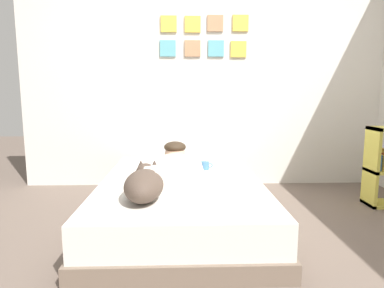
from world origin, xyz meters
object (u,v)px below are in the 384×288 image
object	(u,v)px
person_lying	(174,168)
coffee_cup	(204,165)
pillow	(182,159)
dog	(144,184)
bed	(181,200)
cell_phone	(152,179)

from	to	relation	value
person_lying	coffee_cup	world-z (taller)	person_lying
pillow	person_lying	size ratio (longest dim) A/B	0.57
coffee_cup	dog	bearing A→B (deg)	-118.73
bed	dog	xyz separation A→B (m)	(-0.25, -0.49, 0.28)
bed	cell_phone	distance (m)	0.31
bed	pillow	bearing A→B (deg)	88.74
dog	person_lying	bearing A→B (deg)	66.90
dog	coffee_cup	size ratio (longest dim) A/B	4.60
person_lying	coffee_cup	size ratio (longest dim) A/B	7.36
bed	coffee_cup	xyz separation A→B (m)	(0.22, 0.36, 0.22)
dog	coffee_cup	xyz separation A→B (m)	(0.47, 0.85, -0.07)
cell_phone	dog	bearing A→B (deg)	-90.55
cell_phone	bed	bearing A→B (deg)	-5.17
pillow	cell_phone	world-z (taller)	pillow
coffee_cup	cell_phone	size ratio (longest dim) A/B	0.89
bed	cell_phone	bearing A→B (deg)	174.83
person_lying	pillow	bearing A→B (deg)	83.95
bed	dog	world-z (taller)	dog
bed	cell_phone	size ratio (longest dim) A/B	14.33
pillow	coffee_cup	xyz separation A→B (m)	(0.21, -0.24, -0.02)
bed	dog	size ratio (longest dim) A/B	3.49
pillow	bed	bearing A→B (deg)	-91.26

